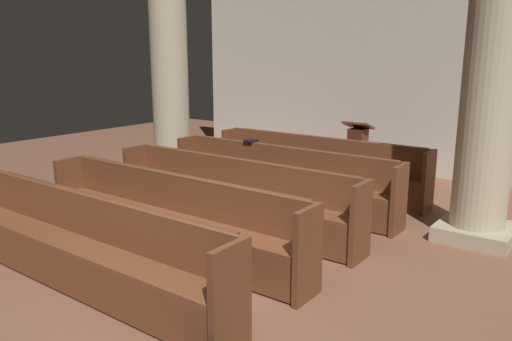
% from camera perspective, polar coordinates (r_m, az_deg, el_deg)
% --- Properties ---
extents(ground_plane, '(19.20, 19.20, 0.00)m').
position_cam_1_polar(ground_plane, '(4.96, -7.19, -13.55)').
color(ground_plane, brown).
extents(back_wall, '(10.00, 0.16, 4.50)m').
position_cam_1_polar(back_wall, '(9.76, 18.54, 12.60)').
color(back_wall, beige).
rests_on(back_wall, ground).
extents(pew_row_0, '(3.68, 0.47, 0.89)m').
position_cam_1_polar(pew_row_0, '(8.24, 6.97, 0.81)').
color(pew_row_0, brown).
rests_on(pew_row_0, ground).
extents(pew_row_1, '(3.68, 0.46, 0.89)m').
position_cam_1_polar(pew_row_1, '(7.33, 2.69, -0.64)').
color(pew_row_1, brown).
rests_on(pew_row_1, ground).
extents(pew_row_2, '(3.68, 0.47, 0.89)m').
position_cam_1_polar(pew_row_2, '(6.48, -2.76, -2.48)').
color(pew_row_2, brown).
rests_on(pew_row_2, ground).
extents(pew_row_3, '(3.68, 0.46, 0.89)m').
position_cam_1_polar(pew_row_3, '(5.71, -9.80, -4.82)').
color(pew_row_3, brown).
rests_on(pew_row_3, ground).
extents(pew_row_4, '(3.68, 0.46, 0.89)m').
position_cam_1_polar(pew_row_4, '(5.06, -18.88, -7.70)').
color(pew_row_4, brown).
rests_on(pew_row_4, ground).
extents(pillar_aisle_side, '(0.93, 0.93, 3.81)m').
position_cam_1_polar(pillar_aisle_side, '(6.44, 25.14, 9.72)').
color(pillar_aisle_side, tan).
rests_on(pillar_aisle_side, ground).
extents(pillar_far_side, '(0.93, 0.93, 3.81)m').
position_cam_1_polar(pillar_far_side, '(9.10, -9.77, 11.36)').
color(pillar_far_side, tan).
rests_on(pillar_far_side, ground).
extents(lectern, '(0.48, 0.45, 1.08)m').
position_cam_1_polar(lectern, '(9.02, 11.35, 1.53)').
color(lectern, '#492215').
rests_on(lectern, ground).
extents(hymn_book, '(0.16, 0.19, 0.03)m').
position_cam_1_polar(hymn_book, '(7.78, -0.57, 3.37)').
color(hymn_book, black).
rests_on(hymn_book, pew_row_1).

